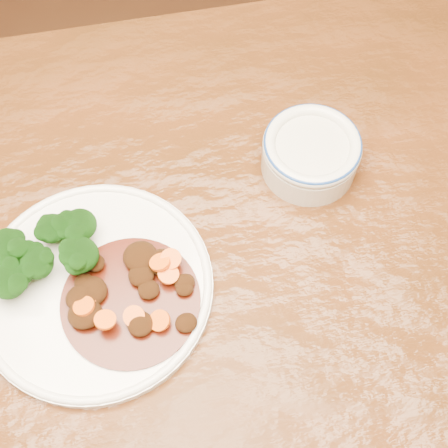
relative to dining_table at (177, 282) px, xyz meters
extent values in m
plane|color=#411F10|center=(0.00, 0.00, -0.67)|extent=(4.00, 4.00, 0.00)
cube|color=#50250E|center=(0.00, 0.00, 0.06)|extent=(1.57, 1.03, 0.04)
cylinder|color=white|center=(-0.11, -0.01, 0.09)|extent=(0.31, 0.31, 0.01)
torus|color=white|center=(-0.11, -0.01, 0.09)|extent=(0.31, 0.31, 0.01)
cylinder|color=#658D49|center=(-0.17, 0.03, 0.10)|extent=(0.01, 0.01, 0.02)
ellipsoid|color=black|center=(-0.17, 0.03, 0.12)|extent=(0.04, 0.04, 0.03)
cylinder|color=#658D49|center=(-0.14, 0.07, 0.10)|extent=(0.01, 0.01, 0.02)
ellipsoid|color=black|center=(-0.14, 0.07, 0.12)|extent=(0.04, 0.04, 0.03)
cylinder|color=#658D49|center=(-0.11, 0.02, 0.10)|extent=(0.01, 0.01, 0.02)
ellipsoid|color=black|center=(-0.11, 0.02, 0.13)|extent=(0.05, 0.05, 0.04)
cylinder|color=#658D49|center=(-0.21, 0.01, 0.10)|extent=(0.01, 0.01, 0.02)
ellipsoid|color=black|center=(-0.21, 0.01, 0.13)|extent=(0.05, 0.05, 0.04)
cylinder|color=#658D49|center=(-0.20, 0.05, 0.10)|extent=(0.01, 0.01, 0.02)
ellipsoid|color=black|center=(-0.20, 0.05, 0.13)|extent=(0.05, 0.05, 0.04)
cylinder|color=#658D49|center=(-0.11, 0.06, 0.10)|extent=(0.01, 0.01, 0.02)
ellipsoid|color=black|center=(-0.11, 0.06, 0.13)|extent=(0.05, 0.05, 0.04)
cylinder|color=#658D49|center=(-0.17, 0.02, 0.10)|extent=(0.01, 0.01, 0.02)
ellipsoid|color=black|center=(-0.17, 0.02, 0.13)|extent=(0.04, 0.04, 0.03)
cylinder|color=#461307|center=(-0.07, -0.05, 0.10)|extent=(0.18, 0.18, 0.00)
ellipsoid|color=black|center=(-0.11, -0.03, 0.10)|extent=(0.02, 0.02, 0.01)
ellipsoid|color=black|center=(-0.12, -0.01, 0.11)|extent=(0.03, 0.03, 0.01)
ellipsoid|color=black|center=(-0.12, -0.06, 0.11)|extent=(0.04, 0.04, 0.02)
ellipsoid|color=black|center=(-0.11, -0.03, 0.10)|extent=(0.04, 0.04, 0.02)
ellipsoid|color=black|center=(-0.12, -0.06, 0.10)|extent=(0.03, 0.03, 0.01)
ellipsoid|color=black|center=(0.00, -0.06, 0.10)|extent=(0.02, 0.02, 0.01)
ellipsoid|color=black|center=(-0.04, 0.00, 0.11)|extent=(0.05, 0.04, 0.02)
ellipsoid|color=black|center=(-0.04, -0.04, 0.11)|extent=(0.03, 0.03, 0.01)
ellipsoid|color=black|center=(-0.02, -0.01, 0.11)|extent=(0.04, 0.04, 0.02)
ellipsoid|color=black|center=(-0.10, 0.01, 0.11)|extent=(0.02, 0.03, 0.01)
ellipsoid|color=black|center=(-0.01, -0.10, 0.10)|extent=(0.03, 0.03, 0.01)
ellipsoid|color=black|center=(-0.12, -0.03, 0.11)|extent=(0.04, 0.04, 0.02)
ellipsoid|color=black|center=(-0.06, -0.09, 0.11)|extent=(0.03, 0.03, 0.02)
ellipsoid|color=black|center=(-0.05, -0.02, 0.11)|extent=(0.03, 0.03, 0.02)
ellipsoid|color=black|center=(0.01, -0.05, 0.10)|extent=(0.03, 0.02, 0.01)
ellipsoid|color=black|center=(-0.12, -0.05, 0.10)|extent=(0.03, 0.02, 0.01)
cylinder|color=#DF500C|center=(-0.01, -0.03, 0.11)|extent=(0.04, 0.04, 0.01)
cylinder|color=#DF500C|center=(-0.04, -0.09, 0.11)|extent=(0.04, 0.04, 0.02)
cylinder|color=#DF500C|center=(0.00, -0.02, 0.12)|extent=(0.04, 0.04, 0.02)
cylinder|color=#DF500C|center=(-0.07, -0.08, 0.11)|extent=(0.03, 0.03, 0.02)
cylinder|color=#DF500C|center=(-0.10, -0.07, 0.12)|extent=(0.04, 0.04, 0.01)
cylinder|color=#DF500C|center=(-0.02, -0.02, 0.12)|extent=(0.03, 0.03, 0.02)
cylinder|color=#DF500C|center=(-0.12, -0.04, 0.11)|extent=(0.03, 0.03, 0.02)
cylinder|color=#DF500C|center=(-0.12, -0.05, 0.12)|extent=(0.03, 0.03, 0.01)
cylinder|color=beige|center=(0.22, 0.09, 0.10)|extent=(0.14, 0.14, 0.04)
cylinder|color=beige|center=(0.22, 0.09, 0.13)|extent=(0.10, 0.10, 0.01)
torus|color=beige|center=(0.22, 0.09, 0.13)|extent=(0.14, 0.14, 0.02)
torus|color=navy|center=(0.22, 0.09, 0.14)|extent=(0.14, 0.14, 0.01)
camera|label=1|loc=(-0.03, -0.35, 0.84)|focal=50.00mm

